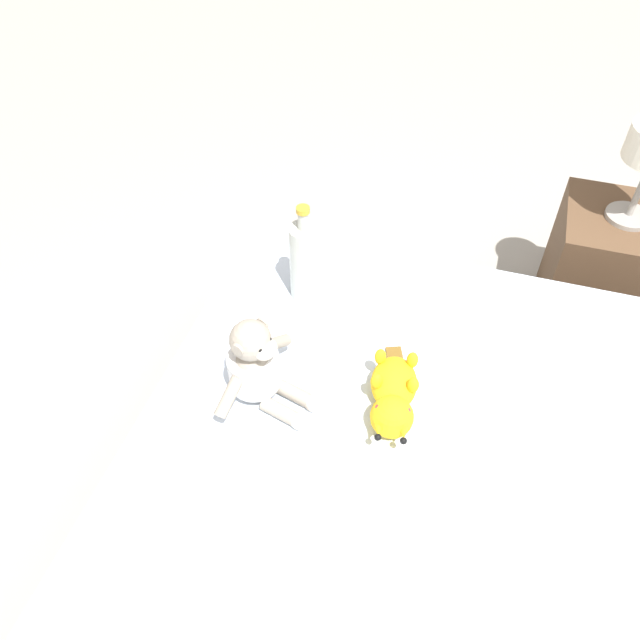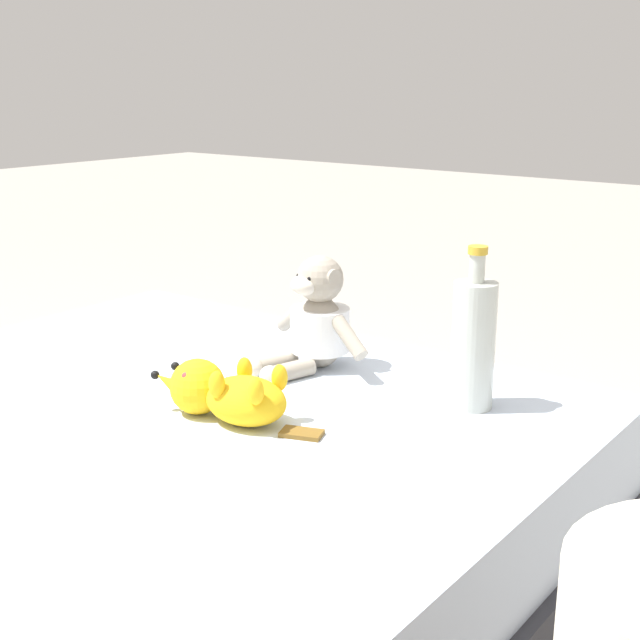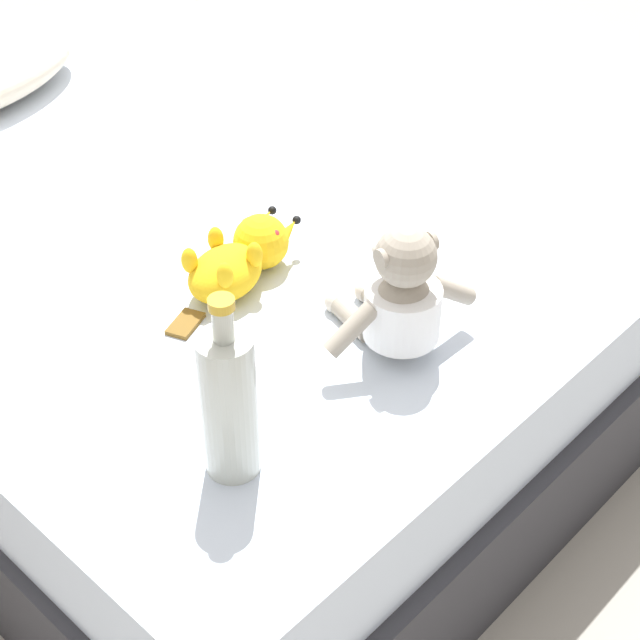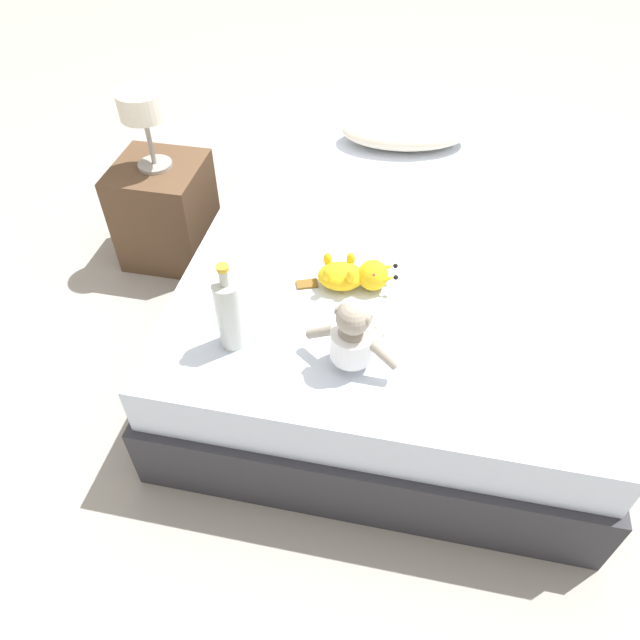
# 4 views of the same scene
# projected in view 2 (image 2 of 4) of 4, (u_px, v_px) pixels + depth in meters

# --- Properties ---
(bed) EXTENTS (1.43, 1.87, 0.44)m
(bed) POSITION_uv_depth(u_px,v_px,m) (26.00, 595.00, 1.38)
(bed) COLOR #2D2D33
(bed) RESTS_ON ground_plane
(plush_monkey) EXTENTS (0.28, 0.24, 0.24)m
(plush_monkey) POSITION_uv_depth(u_px,v_px,m) (316.00, 323.00, 1.74)
(plush_monkey) COLOR #9E9384
(plush_monkey) RESTS_ON bed
(plush_yellow_creature) EXTENTS (0.33, 0.14, 0.10)m
(plush_yellow_creature) POSITION_uv_depth(u_px,v_px,m) (225.00, 393.00, 1.49)
(plush_yellow_creature) COLOR yellow
(plush_yellow_creature) RESTS_ON bed
(glass_bottle) EXTENTS (0.08, 0.08, 0.30)m
(glass_bottle) POSITION_uv_depth(u_px,v_px,m) (473.00, 343.00, 1.53)
(glass_bottle) COLOR #B7BCB2
(glass_bottle) RESTS_ON bed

